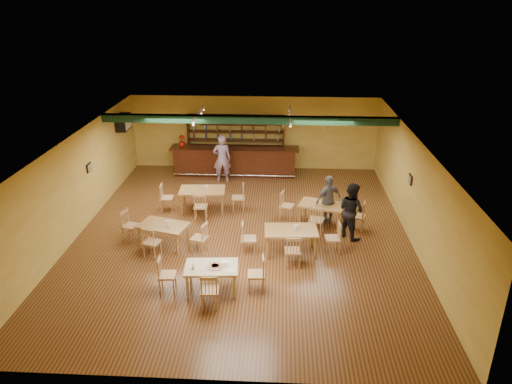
# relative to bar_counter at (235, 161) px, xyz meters

# --- Properties ---
(floor) EXTENTS (12.00, 12.00, 0.00)m
(floor) POSITION_rel_bar_counter_xyz_m (0.73, -5.15, -0.56)
(floor) COLOR #502B17
(floor) RESTS_ON ground
(ceiling_beam) EXTENTS (10.00, 0.30, 0.25)m
(ceiling_beam) POSITION_rel_bar_counter_xyz_m (0.73, -2.35, 2.31)
(ceiling_beam) COLOR #10301C
(ceiling_beam) RESTS_ON ceiling
(track_rail_left) EXTENTS (0.05, 2.50, 0.05)m
(track_rail_left) POSITION_rel_bar_counter_xyz_m (-1.07, -1.75, 2.38)
(track_rail_left) COLOR silver
(track_rail_left) RESTS_ON ceiling
(track_rail_right) EXTENTS (0.05, 2.50, 0.05)m
(track_rail_right) POSITION_rel_bar_counter_xyz_m (2.13, -1.75, 2.38)
(track_rail_right) COLOR silver
(track_rail_right) RESTS_ON ceiling
(ac_unit) EXTENTS (0.34, 0.70, 0.48)m
(ac_unit) POSITION_rel_bar_counter_xyz_m (-4.07, -0.95, 1.79)
(ac_unit) COLOR silver
(ac_unit) RESTS_ON wall_left
(picture_left) EXTENTS (0.04, 0.34, 0.28)m
(picture_left) POSITION_rel_bar_counter_xyz_m (-4.24, -4.15, 1.14)
(picture_left) COLOR black
(picture_left) RESTS_ON wall_left
(picture_right) EXTENTS (0.04, 0.34, 0.28)m
(picture_right) POSITION_rel_bar_counter_xyz_m (5.70, -4.65, 1.14)
(picture_right) COLOR black
(picture_right) RESTS_ON wall_right
(bar_counter) EXTENTS (5.10, 0.85, 1.13)m
(bar_counter) POSITION_rel_bar_counter_xyz_m (0.00, 0.00, 0.00)
(bar_counter) COLOR black
(bar_counter) RESTS_ON ground
(back_bar_hutch) EXTENTS (3.95, 0.40, 2.28)m
(back_bar_hutch) POSITION_rel_bar_counter_xyz_m (0.00, 0.63, 0.57)
(back_bar_hutch) COLOR black
(back_bar_hutch) RESTS_ON ground
(poinsettia) EXTENTS (0.34, 0.34, 0.47)m
(poinsettia) POSITION_rel_bar_counter_xyz_m (-2.10, 0.00, 0.80)
(poinsettia) COLOR #B11C10
(poinsettia) RESTS_ON bar_counter
(dining_table_a) EXTENTS (1.56, 1.00, 0.75)m
(dining_table_a) POSITION_rel_bar_counter_xyz_m (-0.76, -3.49, -0.19)
(dining_table_a) COLOR olive
(dining_table_a) RESTS_ON ground
(dining_table_b) EXTENTS (1.55, 1.18, 0.69)m
(dining_table_b) POSITION_rel_bar_counter_xyz_m (3.16, -4.32, -0.22)
(dining_table_b) COLOR olive
(dining_table_b) RESTS_ON ground
(dining_table_c) EXTENTS (1.55, 1.18, 0.69)m
(dining_table_c) POSITION_rel_bar_counter_xyz_m (-1.49, -6.00, -0.22)
(dining_table_c) COLOR olive
(dining_table_c) RESTS_ON ground
(dining_table_d) EXTENTS (1.52, 0.97, 0.73)m
(dining_table_d) POSITION_rel_bar_counter_xyz_m (2.17, -6.21, -0.20)
(dining_table_d) COLOR olive
(dining_table_d) RESTS_ON ground
(near_table) EXTENTS (1.34, 0.92, 0.69)m
(near_table) POSITION_rel_bar_counter_xyz_m (0.21, -8.19, -0.22)
(near_table) COLOR tan
(near_table) RESTS_ON ground
(pizza_tray) EXTENTS (0.44, 0.44, 0.01)m
(pizza_tray) POSITION_rel_bar_counter_xyz_m (0.30, -8.19, 0.13)
(pizza_tray) COLOR silver
(pizza_tray) RESTS_ON near_table
(parmesan_shaker) EXTENTS (0.08, 0.08, 0.11)m
(parmesan_shaker) POSITION_rel_bar_counter_xyz_m (-0.21, -8.32, 0.18)
(parmesan_shaker) COLOR #EAE5C6
(parmesan_shaker) RESTS_ON near_table
(napkin_stack) EXTENTS (0.20, 0.15, 0.03)m
(napkin_stack) POSITION_rel_bar_counter_xyz_m (0.53, -8.00, 0.14)
(napkin_stack) COLOR white
(napkin_stack) RESTS_ON near_table
(pizza_server) EXTENTS (0.33, 0.13, 0.00)m
(pizza_server) POSITION_rel_bar_counter_xyz_m (0.44, -8.14, 0.14)
(pizza_server) COLOR silver
(pizza_server) RESTS_ON pizza_tray
(side_plate) EXTENTS (0.24, 0.24, 0.01)m
(side_plate) POSITION_rel_bar_counter_xyz_m (0.71, -8.37, 0.13)
(side_plate) COLOR white
(side_plate) RESTS_ON near_table
(patron_bar) EXTENTS (0.75, 0.55, 1.87)m
(patron_bar) POSITION_rel_bar_counter_xyz_m (-0.41, -0.83, 0.37)
(patron_bar) COLOR #804596
(patron_bar) RESTS_ON ground
(patron_right_a) EXTENTS (1.04, 1.07, 1.73)m
(patron_right_a) POSITION_rel_bar_counter_xyz_m (3.96, -5.12, 0.30)
(patron_right_a) COLOR black
(patron_right_a) RESTS_ON ground
(patron_right_b) EXTENTS (1.00, 0.84, 1.60)m
(patron_right_b) POSITION_rel_bar_counter_xyz_m (3.37, -4.21, 0.23)
(patron_right_b) COLOR slate
(patron_right_b) RESTS_ON ground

